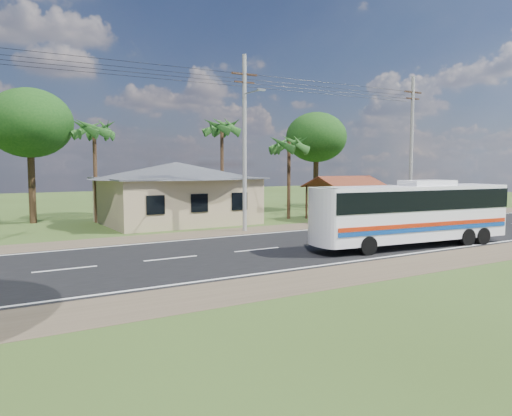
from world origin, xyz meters
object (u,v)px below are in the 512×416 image
(coach_bus, at_px, (413,209))
(person, at_px, (445,206))
(waiting_shed, at_px, (345,184))
(motorcycle, at_px, (329,216))

(coach_bus, height_order, person, coach_bus)
(waiting_shed, relative_size, motorcycle, 3.25)
(motorcycle, xyz_separation_m, person, (10.02, -2.24, 0.47))
(waiting_shed, distance_m, coach_bus, 13.01)
(coach_bus, relative_size, motorcycle, 6.97)
(motorcycle, height_order, person, person)
(waiting_shed, xyz_separation_m, motorcycle, (-2.12, -0.74, -2.31))
(coach_bus, xyz_separation_m, motorcycle, (3.48, 10.98, -1.53))
(waiting_shed, xyz_separation_m, coach_bus, (-5.60, -11.72, -0.78))
(coach_bus, bearing_deg, waiting_shed, 70.27)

